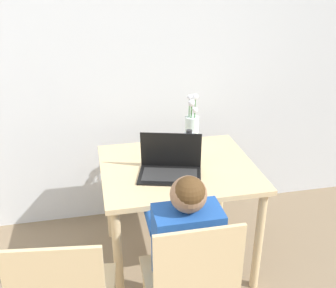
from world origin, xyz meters
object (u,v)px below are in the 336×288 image
Objects in this scene: flower_vase at (192,128)px; chair_occupied at (190,287)px; laptop at (170,165)px; water_bottle at (189,145)px; person_seated at (184,241)px.

chair_occupied is at bearing -104.90° from flower_vase.
chair_occupied is 0.70m from laptop.
flower_vase is at bearing 68.94° from water_bottle.
flower_vase reaches higher than person_seated.
person_seated is 2.75× the size of flower_vase.
person_seated is at bearing -107.00° from flower_vase.
flower_vase is 0.17m from water_bottle.
person_seated is 0.52m from laptop.
flower_vase is at bearing -104.87° from chair_occupied.
laptop is 0.39m from flower_vase.
person_seated is at bearing -90.00° from chair_occupied.
person_seated is at bearing -79.02° from laptop.
person_seated reaches higher than laptop.
chair_occupied is at bearing -103.66° from water_bottle.
flower_vase is (0.21, 0.32, 0.08)m from laptop.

